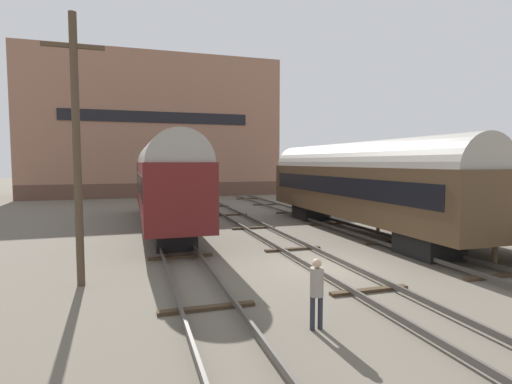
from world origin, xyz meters
name	(u,v)px	position (x,y,z in m)	size (l,w,h in m)	color
ground_plane	(324,267)	(0.00, 0.00, 0.00)	(200.00, 200.00, 0.00)	#60594C
track_left	(191,274)	(-4.95, 0.00, 0.14)	(2.60, 60.00, 0.26)	#4C4742
track_middle	(324,263)	(0.00, 0.00, 0.14)	(2.60, 60.00, 0.26)	#4C4742
track_right	(433,254)	(4.95, 0.00, 0.14)	(2.60, 60.00, 0.26)	#4C4742
train_car_maroon	(164,177)	(-4.95, 11.02, 3.02)	(2.93, 17.68, 5.28)	black
train_car_brown	(356,181)	(4.95, 6.02, 2.86)	(2.84, 17.57, 5.00)	black
person_worker	(317,287)	(-2.72, -4.98, 1.01)	(0.32, 0.32, 1.69)	#282833
utility_pole	(77,147)	(-8.39, 0.29, 4.39)	(1.80, 0.24, 8.45)	#473828
warehouse_building	(154,129)	(-3.98, 38.06, 7.98)	(28.42, 12.47, 15.97)	brown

